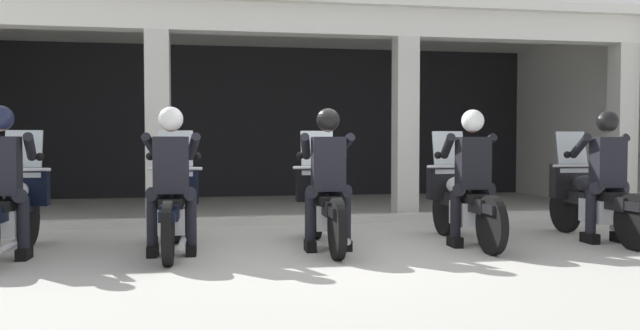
{
  "coord_description": "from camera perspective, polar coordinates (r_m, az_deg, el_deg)",
  "views": [
    {
      "loc": [
        -1.23,
        -6.99,
        1.23
      ],
      "look_at": [
        0.0,
        0.28,
        0.94
      ],
      "focal_mm": 34.77,
      "sensor_mm": 36.0,
      "label": 1
    }
  ],
  "objects": [
    {
      "name": "police_officer_far_right",
      "position": [
        8.16,
        24.83,
        0.02
      ],
      "size": [
        0.63,
        0.61,
        1.58
      ],
      "rotation": [
        0.0,
        0.0,
        0.11
      ],
      "color": "black",
      "rests_on": "ground"
    },
    {
      "name": "motorcycle_right",
      "position": [
        7.65,
        12.93,
        -3.25
      ],
      "size": [
        0.62,
        2.04,
        1.35
      ],
      "rotation": [
        0.0,
        0.0,
        0.09
      ],
      "color": "black",
      "rests_on": "ground"
    },
    {
      "name": "police_officer_center",
      "position": [
        6.87,
        0.72,
        -0.15
      ],
      "size": [
        0.63,
        0.61,
        1.58
      ],
      "rotation": [
        0.0,
        0.0,
        0.1
      ],
      "color": "black",
      "rests_on": "ground"
    },
    {
      "name": "motorcycle_far_left",
      "position": [
        7.41,
        -26.49,
        -3.61
      ],
      "size": [
        0.62,
        2.04,
        1.35
      ],
      "rotation": [
        0.0,
        0.0,
        -0.05
      ],
      "color": "black",
      "rests_on": "ground"
    },
    {
      "name": "kerb_strip",
      "position": [
        9.12,
        -2.79,
        -5.09
      ],
      "size": [
        12.05,
        0.24,
        0.12
      ],
      "primitive_type": "cube",
      "color": "#B7B5AD",
      "rests_on": "ground"
    },
    {
      "name": "police_officer_right",
      "position": [
        7.36,
        13.8,
        -0.06
      ],
      "size": [
        0.63,
        0.61,
        1.58
      ],
      "rotation": [
        0.0,
        0.0,
        0.09
      ],
      "color": "black",
      "rests_on": "ground"
    },
    {
      "name": "motorcycle_center",
      "position": [
        7.18,
        0.32,
        -3.55
      ],
      "size": [
        0.62,
        2.04,
        1.35
      ],
      "rotation": [
        0.0,
        0.0,
        0.1
      ],
      "color": "black",
      "rests_on": "ground"
    },
    {
      "name": "police_officer_far_left",
      "position": [
        7.11,
        -27.23,
        -0.32
      ],
      "size": [
        0.63,
        0.61,
        1.58
      ],
      "rotation": [
        0.0,
        0.0,
        -0.05
      ],
      "color": "black",
      "rests_on": "ground"
    },
    {
      "name": "motorcycle_left",
      "position": [
        7.06,
        -13.32,
        -3.71
      ],
      "size": [
        0.62,
        2.04,
        1.35
      ],
      "rotation": [
        0.0,
        0.0,
        0.14
      ],
      "color": "black",
      "rests_on": "ground"
    },
    {
      "name": "ground_plane",
      "position": [
        10.14,
        -2.56,
        -4.7
      ],
      "size": [
        80.0,
        80.0,
        0.0
      ],
      "primitive_type": "plane",
      "color": "#A8A59E"
    },
    {
      "name": "motorcycle_far_right",
      "position": [
        8.43,
        23.7,
        -2.88
      ],
      "size": [
        0.62,
        2.04,
        1.35
      ],
      "rotation": [
        0.0,
        0.0,
        0.11
      ],
      "color": "black",
      "rests_on": "ground"
    },
    {
      "name": "station_building",
      "position": [
        12.13,
        -4.53,
        7.02
      ],
      "size": [
        12.55,
        4.89,
        3.45
      ],
      "color": "black",
      "rests_on": "ground"
    },
    {
      "name": "police_officer_left",
      "position": [
        6.75,
        -13.52,
        -0.26
      ],
      "size": [
        0.63,
        0.61,
        1.58
      ],
      "rotation": [
        0.0,
        0.0,
        0.14
      ],
      "color": "black",
      "rests_on": "ground"
    }
  ]
}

